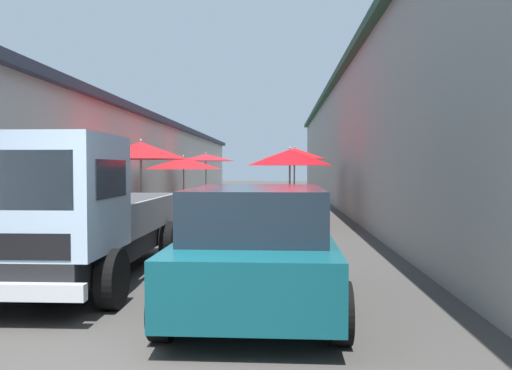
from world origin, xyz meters
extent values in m
plane|color=#3D3A38|center=(13.50, 0.00, 0.00)|extent=(90.00, 90.00, 0.00)
cube|color=beige|center=(15.75, 7.17, 1.77)|extent=(49.50, 7.00, 3.54)
cube|color=#383D4C|center=(15.75, 7.17, 3.66)|extent=(49.80, 7.50, 0.24)
cube|color=gray|center=(15.75, -7.17, 2.55)|extent=(49.50, 7.00, 5.10)
cube|color=#284C38|center=(15.75, -7.17, 5.22)|extent=(49.80, 7.50, 0.24)
cylinder|color=#9E9EA3|center=(14.15, 1.99, 1.01)|extent=(0.06, 0.06, 2.03)
cone|color=red|center=(14.15, 1.99, 1.82)|extent=(2.66, 2.66, 0.41)
sphere|color=#9E9EA3|center=(14.15, 1.99, 2.07)|extent=(0.07, 0.07, 0.07)
cube|color=brown|center=(14.02, 1.75, 0.37)|extent=(0.86, 0.60, 0.74)
sphere|color=orange|center=(13.91, 1.57, 0.79)|extent=(0.09, 0.09, 0.09)
sphere|color=orange|center=(14.08, 1.90, 0.79)|extent=(0.09, 0.09, 0.09)
sphere|color=orange|center=(13.83, 1.57, 0.79)|extent=(0.09, 0.09, 0.09)
sphere|color=orange|center=(13.92, 1.80, 0.79)|extent=(0.09, 0.09, 0.09)
sphere|color=orange|center=(13.72, 1.79, 0.84)|extent=(0.09, 0.09, 0.09)
cylinder|color=#9E9EA3|center=(11.49, -1.66, 1.10)|extent=(0.06, 0.06, 2.21)
cone|color=red|center=(11.49, -1.66, 1.98)|extent=(2.51, 2.51, 0.47)
sphere|color=#9E9EA3|center=(11.49, -1.66, 2.25)|extent=(0.07, 0.07, 0.07)
cube|color=olive|center=(11.48, -1.62, 0.39)|extent=(0.99, 0.67, 0.77)
sphere|color=orange|center=(11.33, -1.77, 0.82)|extent=(0.09, 0.09, 0.09)
sphere|color=orange|center=(11.17, -1.78, 0.87)|extent=(0.09, 0.09, 0.09)
sphere|color=orange|center=(11.61, -1.59, 0.82)|extent=(0.09, 0.09, 0.09)
cylinder|color=#9E9EA3|center=(10.02, 2.34, 1.18)|extent=(0.06, 0.06, 2.36)
cone|color=red|center=(10.02, 2.34, 2.13)|extent=(2.50, 2.50, 0.46)
sphere|color=#9E9EA3|center=(10.02, 2.34, 2.40)|extent=(0.07, 0.07, 0.07)
cube|color=brown|center=(10.02, 2.47, 0.42)|extent=(0.83, 0.78, 0.85)
sphere|color=orange|center=(9.99, 2.45, 0.89)|extent=(0.09, 0.09, 0.09)
sphere|color=orange|center=(10.13, 2.51, 0.89)|extent=(0.09, 0.09, 0.09)
sphere|color=orange|center=(10.08, 2.44, 0.95)|extent=(0.09, 0.09, 0.09)
cylinder|color=#9E9EA3|center=(15.12, -1.89, 1.19)|extent=(0.06, 0.06, 2.39)
cone|color=red|center=(15.12, -1.89, 2.19)|extent=(2.31, 2.31, 0.40)
sphere|color=#9E9EA3|center=(15.12, -1.89, 2.43)|extent=(0.07, 0.07, 0.07)
cube|color=brown|center=(15.00, -1.79, 0.40)|extent=(0.81, 0.70, 0.80)
sphere|color=orange|center=(14.90, -1.71, 0.84)|extent=(0.09, 0.09, 0.09)
sphere|color=orange|center=(15.10, -1.77, 0.90)|extent=(0.09, 0.09, 0.09)
sphere|color=orange|center=(14.73, -1.87, 0.84)|extent=(0.09, 0.09, 0.09)
cylinder|color=#9E9EA3|center=(19.63, 2.02, 1.14)|extent=(0.06, 0.06, 2.29)
cone|color=red|center=(19.63, 2.02, 2.13)|extent=(2.64, 2.64, 0.32)
sphere|color=#9E9EA3|center=(19.63, 2.02, 2.33)|extent=(0.07, 0.07, 0.07)
cube|color=brown|center=(19.81, 2.11, 0.38)|extent=(0.89, 0.79, 0.76)
sphere|color=orange|center=(19.76, 1.87, 0.80)|extent=(0.09, 0.09, 0.09)
sphere|color=orange|center=(20.04, 2.07, 0.80)|extent=(0.09, 0.09, 0.09)
sphere|color=orange|center=(20.06, 2.10, 0.80)|extent=(0.09, 0.09, 0.09)
sphere|color=orange|center=(19.87, 1.86, 0.80)|extent=(0.09, 0.09, 0.09)
cube|color=#0F4C56|center=(2.76, -1.12, 0.57)|extent=(3.92, 1.77, 0.64)
cube|color=#19232D|center=(2.61, -1.12, 1.17)|extent=(2.36, 1.55, 0.56)
cube|color=black|center=(4.67, -1.15, 0.35)|extent=(0.12, 1.65, 0.20)
cube|color=silver|center=(4.69, -0.56, 0.63)|extent=(0.06, 0.24, 0.14)
cube|color=silver|center=(4.68, -1.73, 0.63)|extent=(0.06, 0.24, 0.14)
cylinder|color=black|center=(4.09, -0.28, 0.30)|extent=(0.60, 0.21, 0.60)
cylinder|color=black|center=(4.07, -2.00, 0.30)|extent=(0.60, 0.21, 0.60)
cylinder|color=black|center=(1.44, -0.24, 0.30)|extent=(0.60, 0.21, 0.60)
cylinder|color=black|center=(1.42, -1.96, 0.30)|extent=(0.60, 0.21, 0.60)
cube|color=black|center=(4.13, 1.48, 0.50)|extent=(4.80, 1.47, 0.36)
cube|color=#ADC6E0|center=(2.49, 1.48, 1.38)|extent=(1.54, 1.75, 1.40)
cube|color=#19232D|center=(1.76, 1.48, 1.55)|extent=(0.06, 1.47, 0.63)
cube|color=#19232D|center=(2.49, 1.48, 1.55)|extent=(1.04, 1.77, 0.45)
cube|color=black|center=(1.75, 1.48, 0.86)|extent=(0.06, 1.40, 0.28)
cube|color=silver|center=(1.67, 1.48, 0.40)|extent=(0.12, 1.75, 0.18)
cube|color=gray|center=(4.94, 0.66, 0.93)|extent=(3.16, 0.06, 0.50)
cube|color=gray|center=(4.94, 2.30, 0.93)|extent=(3.16, 0.06, 0.50)
cube|color=gray|center=(6.50, 1.48, 0.93)|extent=(0.06, 1.65, 0.50)
cylinder|color=black|center=(2.49, 0.61, 0.36)|extent=(0.72, 0.22, 0.72)
cylinder|color=black|center=(5.57, 0.61, 0.36)|extent=(0.72, 0.22, 0.72)
cylinder|color=black|center=(5.57, 2.36, 0.36)|extent=(0.72, 0.22, 0.72)
cylinder|color=#665B4C|center=(7.38, 3.03, 0.40)|extent=(0.14, 0.14, 0.80)
cylinder|color=#665B4C|center=(7.30, 2.89, 0.40)|extent=(0.14, 0.14, 0.80)
cube|color=white|center=(7.34, 2.96, 1.10)|extent=(0.42, 0.50, 0.60)
sphere|color=#A57A5B|center=(7.34, 2.96, 1.51)|extent=(0.22, 0.22, 0.22)
cylinder|color=white|center=(7.49, 3.20, 1.13)|extent=(0.08, 0.08, 0.54)
cylinder|color=white|center=(7.19, 2.72, 1.13)|extent=(0.08, 0.08, 0.54)
camera|label=1|loc=(-3.41, -1.39, 1.69)|focal=35.67mm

